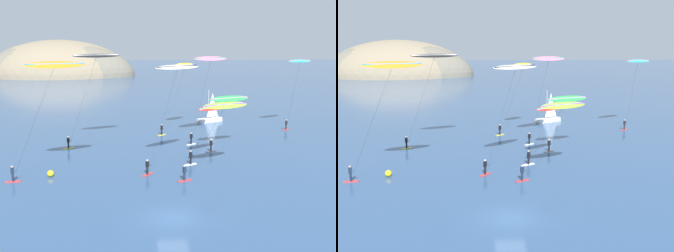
# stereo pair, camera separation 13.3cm
# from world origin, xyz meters

# --- Properties ---
(ground_plane) EXTENTS (600.00, 600.00, 0.00)m
(ground_plane) POSITION_xyz_m (0.00, 0.00, 0.00)
(ground_plane) COLOR #2D4C75
(headland_island) EXTENTS (62.98, 46.51, 29.67)m
(headland_island) POSITION_xyz_m (-34.42, 148.23, 0.00)
(headland_island) COLOR #84755B
(headland_island) RESTS_ON ground
(sailboat_near) EXTENTS (5.63, 3.80, 5.70)m
(sailboat_near) POSITION_xyz_m (9.94, 40.68, 0.64)
(sailboat_near) COLOR white
(sailboat_near) RESTS_ON ground
(kitesurfer_green) EXTENTS (6.14, 3.28, 7.16)m
(kitesurfer_green) POSITION_xyz_m (8.99, 21.25, 6.30)
(kitesurfer_green) COLOR #2D2D33
(kitesurfer_green) RESTS_ON ground
(kitesurfer_red) EXTENTS (5.84, 4.46, 6.54)m
(kitesurfer_red) POSITION_xyz_m (5.93, 16.71, 5.67)
(kitesurfer_red) COLOR silver
(kitesurfer_red) RESTS_ON ground
(kitesurfer_orange) EXTENTS (8.36, 3.69, 12.08)m
(kitesurfer_orange) POSITION_xyz_m (-11.17, 11.75, 10.95)
(kitesurfer_orange) COLOR red
(kitesurfer_orange) RESTS_ON ground
(kitesurfer_yellow) EXTENTS (6.85, 6.01, 10.75)m
(kitesurfer_yellow) POSITION_xyz_m (4.71, 33.86, 9.37)
(kitesurfer_yellow) COLOR yellow
(kitesurfer_yellow) RESTS_ON ground
(kitesurfer_cyan) EXTENTS (5.44, 3.77, 11.22)m
(kitesurfer_cyan) POSITION_xyz_m (23.20, 34.20, 10.08)
(kitesurfer_cyan) COLOR red
(kitesurfer_cyan) RESTS_ON ground
(kitesurfer_black) EXTENTS (7.87, 3.86, 12.44)m
(kitesurfer_black) POSITION_xyz_m (-8.11, 24.76, 11.39)
(kitesurfer_black) COLOR yellow
(kitesurfer_black) RESTS_ON ground
(kitesurfer_pink) EXTENTS (6.47, 4.86, 12.03)m
(kitesurfer_pink) POSITION_xyz_m (7.41, 26.27, 10.97)
(kitesurfer_pink) COLOR silver
(kitesurfer_pink) RESTS_ON ground
(kitesurfer_lime) EXTENTS (8.00, 4.14, 7.81)m
(kitesurfer_lime) POSITION_xyz_m (6.09, 10.93, 6.88)
(kitesurfer_lime) COLOR red
(kitesurfer_lime) RESTS_ON ground
(kitesurfer_white) EXTENTS (7.02, 5.87, 11.53)m
(kitesurfer_white) POSITION_xyz_m (1.53, 13.95, 10.46)
(kitesurfer_white) COLOR red
(kitesurfer_white) RESTS_ON ground
(marker_buoy) EXTENTS (0.70, 0.70, 0.70)m
(marker_buoy) POSITION_xyz_m (-11.87, 11.65, 0.35)
(marker_buoy) COLOR yellow
(marker_buoy) RESTS_ON ground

